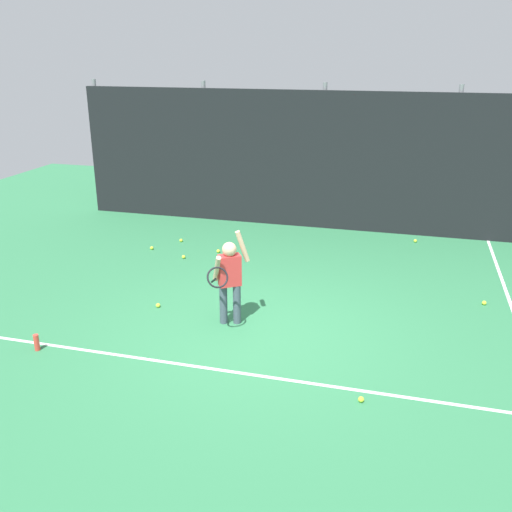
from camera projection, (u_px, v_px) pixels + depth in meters
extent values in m
plane|color=#2D7247|center=(259.00, 332.00, 7.79)|extent=(20.00, 20.00, 0.00)
cube|color=white|center=(236.00, 372.00, 6.81)|extent=(9.00, 0.05, 0.00)
cube|color=black|center=(322.00, 161.00, 11.91)|extent=(10.77, 0.08, 2.89)
cylinder|color=slate|center=(100.00, 147.00, 13.23)|extent=(0.09, 0.09, 3.04)
cylinder|color=slate|center=(205.00, 152.00, 12.58)|extent=(0.09, 0.09, 3.04)
cylinder|color=slate|center=(322.00, 157.00, 11.93)|extent=(0.09, 0.09, 3.04)
cylinder|color=slate|center=(453.00, 164.00, 11.29)|extent=(0.09, 0.09, 3.04)
cylinder|color=#3F4C59|center=(223.00, 304.00, 7.96)|extent=(0.11, 0.11, 0.58)
cylinder|color=#3F4C59|center=(237.00, 304.00, 7.96)|extent=(0.11, 0.11, 0.58)
cube|color=red|center=(230.00, 270.00, 7.79)|extent=(0.34, 0.31, 0.44)
sphere|color=tan|center=(229.00, 249.00, 7.68)|extent=(0.20, 0.20, 0.20)
cylinder|color=tan|center=(243.00, 246.00, 7.75)|extent=(0.21, 0.17, 0.46)
cylinder|color=tan|center=(217.00, 269.00, 7.65)|extent=(0.21, 0.28, 0.43)
cylinder|color=black|center=(214.00, 280.00, 7.56)|extent=(0.15, 0.22, 0.15)
torus|color=black|center=(218.00, 277.00, 7.32)|extent=(0.33, 0.29, 0.26)
cylinder|color=#D83F33|center=(37.00, 342.00, 7.29)|extent=(0.07, 0.07, 0.22)
sphere|color=#CCE033|center=(152.00, 248.00, 10.99)|extent=(0.07, 0.07, 0.07)
sphere|color=#CCE033|center=(158.00, 305.00, 8.52)|extent=(0.07, 0.07, 0.07)
sphere|color=#CCE033|center=(415.00, 241.00, 11.41)|extent=(0.07, 0.07, 0.07)
sphere|color=#CCE033|center=(218.00, 251.00, 10.82)|extent=(0.07, 0.07, 0.07)
sphere|color=#CCE033|center=(361.00, 399.00, 6.23)|extent=(0.07, 0.07, 0.07)
sphere|color=#CCE033|center=(181.00, 240.00, 11.43)|extent=(0.07, 0.07, 0.07)
sphere|color=#CCE033|center=(484.00, 303.00, 8.61)|extent=(0.07, 0.07, 0.07)
sphere|color=#CCE033|center=(184.00, 257.00, 10.52)|extent=(0.07, 0.07, 0.07)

